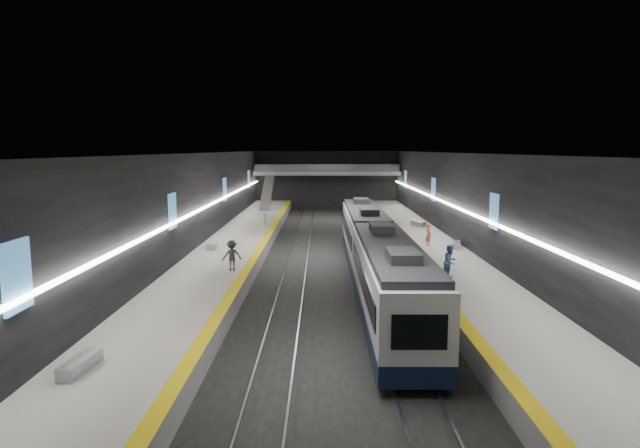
{
  "coord_description": "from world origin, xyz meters",
  "views": [
    {
      "loc": [
        -0.71,
        -40.71,
        8.3
      ],
      "look_at": [
        -0.83,
        2.66,
        2.2
      ],
      "focal_mm": 30.0,
      "sensor_mm": 36.0,
      "label": 1
    }
  ],
  "objects_px": {
    "bench_left_near": "(80,365)",
    "bench_right_near": "(456,245)",
    "bench_left_far": "(212,245)",
    "train": "(374,251)",
    "bench_right_far": "(418,224)",
    "passenger_left_a": "(266,223)",
    "passenger_left_b": "(232,256)",
    "passenger_right_a": "(428,235)",
    "escalator": "(267,192)",
    "passenger_right_b": "(450,262)"
  },
  "relations": [
    {
      "from": "train",
      "to": "passenger_right_b",
      "type": "bearing_deg",
      "value": -27.41
    },
    {
      "from": "bench_left_near",
      "to": "passenger_right_b",
      "type": "relative_size",
      "value": 1.04
    },
    {
      "from": "bench_right_far",
      "to": "passenger_right_b",
      "type": "bearing_deg",
      "value": -116.13
    },
    {
      "from": "train",
      "to": "escalator",
      "type": "height_order",
      "value": "escalator"
    },
    {
      "from": "bench_left_near",
      "to": "bench_right_near",
      "type": "distance_m",
      "value": 28.63
    },
    {
      "from": "bench_right_near",
      "to": "passenger_right_b",
      "type": "bearing_deg",
      "value": -92.22
    },
    {
      "from": "bench_left_near",
      "to": "passenger_right_a",
      "type": "distance_m",
      "value": 28.24
    },
    {
      "from": "bench_right_near",
      "to": "passenger_right_a",
      "type": "height_order",
      "value": "passenger_right_a"
    },
    {
      "from": "train",
      "to": "bench_right_far",
      "type": "height_order",
      "value": "train"
    },
    {
      "from": "passenger_left_a",
      "to": "bench_left_far",
      "type": "bearing_deg",
      "value": -29.47
    },
    {
      "from": "passenger_right_b",
      "to": "bench_right_far",
      "type": "bearing_deg",
      "value": 42.87
    },
    {
      "from": "escalator",
      "to": "bench_left_near",
      "type": "relative_size",
      "value": 4.06
    },
    {
      "from": "bench_right_far",
      "to": "passenger_right_b",
      "type": "height_order",
      "value": "passenger_right_b"
    },
    {
      "from": "passenger_left_b",
      "to": "passenger_left_a",
      "type": "bearing_deg",
      "value": -115.11
    },
    {
      "from": "passenger_left_b",
      "to": "bench_left_far",
      "type": "bearing_deg",
      "value": -92.39
    },
    {
      "from": "passenger_right_a",
      "to": "passenger_left_b",
      "type": "distance_m",
      "value": 15.9
    },
    {
      "from": "passenger_right_a",
      "to": "passenger_left_b",
      "type": "relative_size",
      "value": 0.91
    },
    {
      "from": "bench_right_near",
      "to": "escalator",
      "type": "bearing_deg",
      "value": 135.31
    },
    {
      "from": "passenger_right_a",
      "to": "passenger_right_b",
      "type": "height_order",
      "value": "passenger_right_b"
    },
    {
      "from": "train",
      "to": "passenger_right_a",
      "type": "height_order",
      "value": "train"
    },
    {
      "from": "train",
      "to": "bench_left_near",
      "type": "bearing_deg",
      "value": -126.57
    },
    {
      "from": "bench_left_far",
      "to": "bench_right_far",
      "type": "height_order",
      "value": "bench_right_far"
    },
    {
      "from": "escalator",
      "to": "bench_right_near",
      "type": "distance_m",
      "value": 32.41
    },
    {
      "from": "train",
      "to": "bench_right_far",
      "type": "bearing_deg",
      "value": 71.93
    },
    {
      "from": "train",
      "to": "passenger_left_a",
      "type": "distance_m",
      "value": 16.0
    },
    {
      "from": "bench_right_near",
      "to": "passenger_right_b",
      "type": "xyz_separation_m",
      "value": [
        -2.72,
        -9.33,
        0.71
      ]
    },
    {
      "from": "bench_right_near",
      "to": "passenger_left_a",
      "type": "bearing_deg",
      "value": 169.85
    },
    {
      "from": "passenger_left_b",
      "to": "bench_right_near",
      "type": "bearing_deg",
      "value": -176.86
    },
    {
      "from": "bench_left_far",
      "to": "passenger_right_b",
      "type": "xyz_separation_m",
      "value": [
        15.4,
        -9.17,
        0.73
      ]
    },
    {
      "from": "bench_left_far",
      "to": "passenger_right_a",
      "type": "distance_m",
      "value": 16.24
    },
    {
      "from": "passenger_left_a",
      "to": "passenger_left_b",
      "type": "xyz_separation_m",
      "value": [
        -0.63,
        -14.07,
        0.0
      ]
    },
    {
      "from": "bench_left_far",
      "to": "passenger_right_a",
      "type": "height_order",
      "value": "passenger_right_a"
    },
    {
      "from": "bench_left_near",
      "to": "bench_right_far",
      "type": "height_order",
      "value": "bench_right_far"
    },
    {
      "from": "passenger_right_b",
      "to": "passenger_right_a",
      "type": "bearing_deg",
      "value": 43.8
    },
    {
      "from": "passenger_right_a",
      "to": "passenger_right_b",
      "type": "xyz_separation_m",
      "value": [
        -0.79,
        -10.27,
        0.11
      ]
    },
    {
      "from": "passenger_left_a",
      "to": "bench_right_near",
      "type": "bearing_deg",
      "value": 62.25
    },
    {
      "from": "passenger_left_a",
      "to": "bench_left_near",
      "type": "bearing_deg",
      "value": -9.86
    },
    {
      "from": "train",
      "to": "bench_right_far",
      "type": "distance_m",
      "value": 19.41
    },
    {
      "from": "bench_left_near",
      "to": "passenger_right_a",
      "type": "relative_size",
      "value": 1.17
    },
    {
      "from": "passenger_right_a",
      "to": "passenger_left_a",
      "type": "xyz_separation_m",
      "value": [
        -12.89,
        5.7,
        0.08
      ]
    },
    {
      "from": "bench_right_far",
      "to": "passenger_right_a",
      "type": "distance_m",
      "value": 10.36
    },
    {
      "from": "bench_left_far",
      "to": "passenger_left_a",
      "type": "xyz_separation_m",
      "value": [
        3.3,
        6.8,
        0.7
      ]
    },
    {
      "from": "bench_left_near",
      "to": "bench_left_far",
      "type": "height_order",
      "value": "bench_left_near"
    },
    {
      "from": "bench_left_far",
      "to": "passenger_right_b",
      "type": "bearing_deg",
      "value": -33.98
    },
    {
      "from": "bench_right_far",
      "to": "passenger_left_a",
      "type": "xyz_separation_m",
      "value": [
        -14.02,
        -4.58,
        0.67
      ]
    },
    {
      "from": "bench_right_far",
      "to": "escalator",
      "type": "bearing_deg",
      "value": 113.47
    },
    {
      "from": "bench_left_far",
      "to": "passenger_left_b",
      "type": "xyz_separation_m",
      "value": [
        2.67,
        -7.27,
        0.7
      ]
    },
    {
      "from": "escalator",
      "to": "passenger_right_a",
      "type": "relative_size",
      "value": 4.76
    },
    {
      "from": "escalator",
      "to": "bench_right_far",
      "type": "distance_m",
      "value": 23.0
    },
    {
      "from": "train",
      "to": "bench_left_far",
      "type": "height_order",
      "value": "train"
    }
  ]
}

